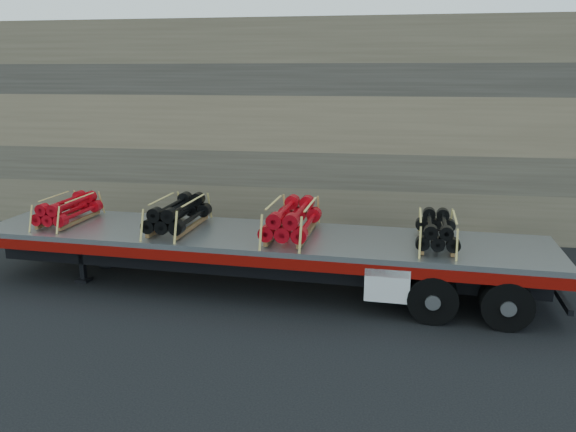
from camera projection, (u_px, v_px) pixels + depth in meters
name	position (u px, v px, depth m)	size (l,w,h in m)	color
ground	(222.00, 287.00, 14.34)	(120.00, 120.00, 0.00)	black
rock_wall	(270.00, 126.00, 19.69)	(44.00, 3.00, 7.00)	#7A6B54
trailer	(258.00, 261.00, 14.16)	(14.19, 2.73, 1.42)	#9C9FA3
bundle_front	(68.00, 210.00, 15.00)	(0.94, 1.88, 0.67)	red
bundle_midfront	(178.00, 215.00, 14.33)	(1.05, 2.10, 0.75)	black
bundle_midrear	(292.00, 220.00, 13.70)	(1.12, 2.23, 0.79)	red
bundle_rear	(437.00, 231.00, 13.00)	(0.94, 1.88, 0.67)	black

